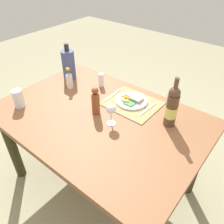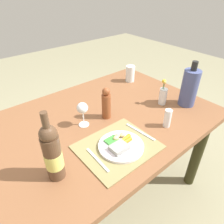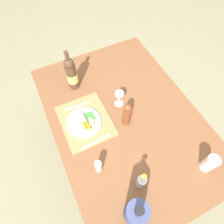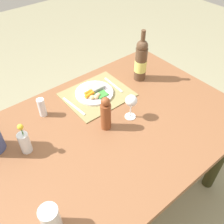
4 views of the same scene
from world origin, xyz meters
The scene contains 12 objects.
ground_plane centered at (0.00, 0.00, 0.00)m, with size 8.00×8.00×0.00m, color gray.
dining_table centered at (0.00, 0.00, 0.64)m, with size 1.46×1.01×0.75m.
placemat centered at (-0.09, -0.26, 0.75)m, with size 0.40×0.33×0.01m, color olive.
dinner_plate centered at (-0.08, -0.28, 0.76)m, with size 0.24×0.24×0.04m.
fork centered at (-0.23, -0.27, 0.75)m, with size 0.01×0.19×0.01m, color silver.
knife centered at (0.08, -0.26, 0.75)m, with size 0.01×0.21×0.01m, color silver.
wine_bottle centered at (-0.42, -0.23, 0.89)m, with size 0.08×0.08×0.35m.
wine_glass centered at (-0.12, 0.01, 0.86)m, with size 0.07×0.07×0.15m.
flower_vase centered at (0.44, -0.13, 0.81)m, with size 0.05×0.05×0.19m.
pepper_mill centered at (0.04, -0.01, 0.84)m, with size 0.06×0.06×0.21m.
salt_shaker centered at (0.25, -0.31, 0.80)m, with size 0.04×0.04×0.11m, color white.
water_tumbler centered at (0.53, 0.28, 0.80)m, with size 0.07×0.07×0.13m.
Camera 4 is at (0.60, 0.73, 1.74)m, focal length 39.67 mm.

